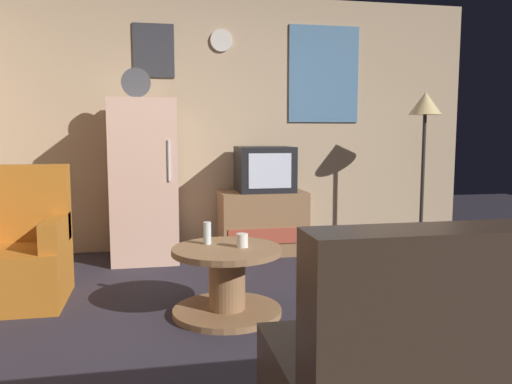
# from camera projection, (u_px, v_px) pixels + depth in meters

# --- Properties ---
(ground_plane) EXTENTS (12.00, 12.00, 0.00)m
(ground_plane) POSITION_uv_depth(u_px,v_px,m) (285.00, 333.00, 3.08)
(ground_plane) COLOR #2D2833
(wall_with_art) EXTENTS (5.20, 0.12, 2.57)m
(wall_with_art) POSITION_uv_depth(u_px,v_px,m) (228.00, 123.00, 5.31)
(wall_with_art) COLOR tan
(wall_with_art) RESTS_ON ground_plane
(fridge) EXTENTS (0.60, 0.62, 1.77)m
(fridge) POSITION_uv_depth(u_px,v_px,m) (144.00, 180.00, 4.77)
(fridge) COLOR beige
(fridge) RESTS_ON ground_plane
(tv_stand) EXTENTS (0.84, 0.53, 0.62)m
(tv_stand) POSITION_uv_depth(u_px,v_px,m) (262.00, 222.00, 5.12)
(tv_stand) COLOR #8E6642
(tv_stand) RESTS_ON ground_plane
(crt_tv) EXTENTS (0.54, 0.51, 0.44)m
(crt_tv) POSITION_uv_depth(u_px,v_px,m) (264.00, 169.00, 5.06)
(crt_tv) COLOR black
(crt_tv) RESTS_ON tv_stand
(standing_lamp) EXTENTS (0.32, 0.32, 1.59)m
(standing_lamp) POSITION_uv_depth(u_px,v_px,m) (425.00, 116.00, 5.00)
(standing_lamp) COLOR #332D28
(standing_lamp) RESTS_ON ground_plane
(coffee_table) EXTENTS (0.72, 0.72, 0.45)m
(coffee_table) POSITION_uv_depth(u_px,v_px,m) (227.00, 281.00, 3.37)
(coffee_table) COLOR #8E6642
(coffee_table) RESTS_ON ground_plane
(wine_glass) EXTENTS (0.05, 0.05, 0.15)m
(wine_glass) POSITION_uv_depth(u_px,v_px,m) (207.00, 233.00, 3.43)
(wine_glass) COLOR silver
(wine_glass) RESTS_ON coffee_table
(mug_ceramic_white) EXTENTS (0.08, 0.08, 0.09)m
(mug_ceramic_white) POSITION_uv_depth(u_px,v_px,m) (242.00, 240.00, 3.34)
(mug_ceramic_white) COLOR silver
(mug_ceramic_white) RESTS_ON coffee_table
(armchair) EXTENTS (0.68, 0.68, 0.96)m
(armchair) POSITION_uv_depth(u_px,v_px,m) (16.00, 254.00, 3.63)
(armchair) COLOR #B2661E
(armchair) RESTS_ON ground_plane
(couch) EXTENTS (1.70, 0.80, 0.92)m
(couch) POSITION_uv_depth(u_px,v_px,m) (511.00, 376.00, 1.87)
(couch) COLOR #38281E
(couch) RESTS_ON ground_plane
(book_stack) EXTENTS (0.20, 0.14, 0.10)m
(book_stack) POSITION_uv_depth(u_px,v_px,m) (329.00, 246.00, 5.21)
(book_stack) COLOR #86478E
(book_stack) RESTS_ON ground_plane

